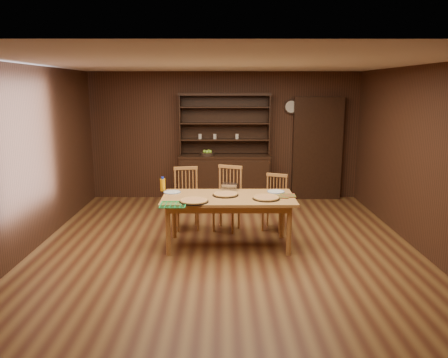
{
  "coord_description": "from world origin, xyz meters",
  "views": [
    {
      "loc": [
        -0.04,
        -5.99,
        2.29
      ],
      "look_at": [
        -0.02,
        0.4,
        0.94
      ],
      "focal_mm": 35.0,
      "sensor_mm": 36.0,
      "label": 1
    }
  ],
  "objects_px": {
    "china_hutch": "(225,172)",
    "chair_center": "(228,196)",
    "dining_table": "(228,202)",
    "chair_right": "(275,200)",
    "juice_bottle": "(163,184)",
    "chair_left": "(187,196)"
  },
  "relations": [
    {
      "from": "chair_left",
      "to": "chair_right",
      "type": "xyz_separation_m",
      "value": [
        1.45,
        -0.06,
        -0.06
      ]
    },
    {
      "from": "dining_table",
      "to": "chair_left",
      "type": "distance_m",
      "value": 1.11
    },
    {
      "from": "china_hutch",
      "to": "juice_bottle",
      "type": "distance_m",
      "value": 2.51
    },
    {
      "from": "china_hutch",
      "to": "juice_bottle",
      "type": "relative_size",
      "value": 10.17
    },
    {
      "from": "chair_right",
      "to": "juice_bottle",
      "type": "xyz_separation_m",
      "value": [
        -1.76,
        -0.46,
        0.37
      ]
    },
    {
      "from": "chair_center",
      "to": "juice_bottle",
      "type": "xyz_separation_m",
      "value": [
        -1.0,
        -0.45,
        0.29
      ]
    },
    {
      "from": "juice_bottle",
      "to": "china_hutch",
      "type": "bearing_deg",
      "value": 67.7
    },
    {
      "from": "dining_table",
      "to": "juice_bottle",
      "type": "height_order",
      "value": "juice_bottle"
    },
    {
      "from": "chair_center",
      "to": "dining_table",
      "type": "bearing_deg",
      "value": -69.06
    },
    {
      "from": "china_hutch",
      "to": "chair_right",
      "type": "relative_size",
      "value": 2.4
    },
    {
      "from": "china_hutch",
      "to": "juice_bottle",
      "type": "bearing_deg",
      "value": -112.3
    },
    {
      "from": "china_hutch",
      "to": "dining_table",
      "type": "height_order",
      "value": "china_hutch"
    },
    {
      "from": "china_hutch",
      "to": "chair_left",
      "type": "xyz_separation_m",
      "value": [
        -0.63,
        -1.79,
        -0.06
      ]
    },
    {
      "from": "china_hutch",
      "to": "chair_center",
      "type": "distance_m",
      "value": 1.86
    },
    {
      "from": "chair_center",
      "to": "juice_bottle",
      "type": "bearing_deg",
      "value": -134.1
    },
    {
      "from": "dining_table",
      "to": "juice_bottle",
      "type": "xyz_separation_m",
      "value": [
        -0.99,
        0.35,
        0.18
      ]
    },
    {
      "from": "china_hutch",
      "to": "juice_bottle",
      "type": "height_order",
      "value": "china_hutch"
    },
    {
      "from": "chair_center",
      "to": "chair_right",
      "type": "height_order",
      "value": "chair_center"
    },
    {
      "from": "chair_right",
      "to": "china_hutch",
      "type": "bearing_deg",
      "value": 137.1
    },
    {
      "from": "dining_table",
      "to": "chair_right",
      "type": "bearing_deg",
      "value": 46.28
    },
    {
      "from": "dining_table",
      "to": "chair_center",
      "type": "distance_m",
      "value": 0.81
    },
    {
      "from": "china_hutch",
      "to": "chair_center",
      "type": "relative_size",
      "value": 2.08
    }
  ]
}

